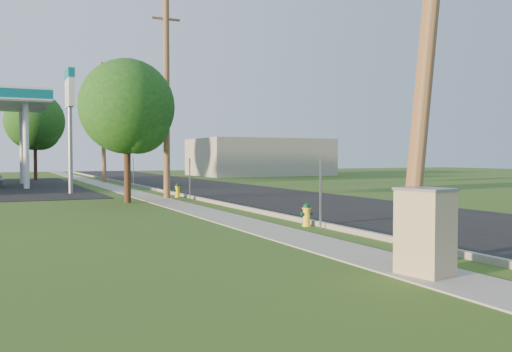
{
  "coord_description": "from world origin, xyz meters",
  "views": [
    {
      "loc": [
        -8.07,
        -8.99,
        2.08
      ],
      "look_at": [
        0.0,
        8.0,
        1.4
      ],
      "focal_mm": 38.0,
      "sensor_mm": 36.0,
      "label": 1
    }
  ],
  "objects_px": {
    "utility_pole_near": "(430,14)",
    "tree_verge": "(129,110)",
    "utility_pole_far": "(103,122)",
    "price_pylon": "(70,96)",
    "hydrant_mid": "(178,191)",
    "utility_cabinet": "(425,232)",
    "hydrant_near": "(307,214)",
    "utility_pole_mid": "(166,98)",
    "tree_lot": "(36,123)",
    "hydrant_far": "(128,182)"
  },
  "relations": [
    {
      "from": "tree_verge",
      "to": "hydrant_near",
      "type": "height_order",
      "value": "tree_verge"
    },
    {
      "from": "utility_pole_near",
      "to": "price_pylon",
      "type": "distance_m",
      "value": 23.83
    },
    {
      "from": "utility_pole_far",
      "to": "utility_cabinet",
      "type": "distance_m",
      "value": 37.06
    },
    {
      "from": "tree_verge",
      "to": "hydrant_mid",
      "type": "bearing_deg",
      "value": 36.08
    },
    {
      "from": "utility_pole_mid",
      "to": "hydrant_far",
      "type": "height_order",
      "value": "utility_pole_mid"
    },
    {
      "from": "utility_pole_near",
      "to": "tree_verge",
      "type": "height_order",
      "value": "utility_pole_near"
    },
    {
      "from": "tree_verge",
      "to": "utility_pole_mid",
      "type": "bearing_deg",
      "value": 37.96
    },
    {
      "from": "utility_pole_far",
      "to": "price_pylon",
      "type": "relative_size",
      "value": 1.39
    },
    {
      "from": "utility_pole_mid",
      "to": "utility_cabinet",
      "type": "relative_size",
      "value": 6.37
    },
    {
      "from": "utility_cabinet",
      "to": "utility_pole_far",
      "type": "bearing_deg",
      "value": 88.71
    },
    {
      "from": "utility_cabinet",
      "to": "utility_pole_mid",
      "type": "bearing_deg",
      "value": 87.48
    },
    {
      "from": "tree_lot",
      "to": "utility_cabinet",
      "type": "xyz_separation_m",
      "value": [
        3.68,
        -43.89,
        -4.19
      ]
    },
    {
      "from": "tree_lot",
      "to": "price_pylon",
      "type": "bearing_deg",
      "value": -88.22
    },
    {
      "from": "hydrant_near",
      "to": "utility_cabinet",
      "type": "bearing_deg",
      "value": -103.52
    },
    {
      "from": "hydrant_near",
      "to": "tree_verge",
      "type": "bearing_deg",
      "value": 105.87
    },
    {
      "from": "price_pylon",
      "to": "hydrant_near",
      "type": "height_order",
      "value": "price_pylon"
    },
    {
      "from": "hydrant_mid",
      "to": "utility_cabinet",
      "type": "distance_m",
      "value": 19.26
    },
    {
      "from": "tree_lot",
      "to": "utility_pole_far",
      "type": "bearing_deg",
      "value": -57.45
    },
    {
      "from": "hydrant_near",
      "to": "hydrant_mid",
      "type": "distance_m",
      "value": 12.51
    },
    {
      "from": "tree_verge",
      "to": "hydrant_far",
      "type": "relative_size",
      "value": 9.64
    },
    {
      "from": "utility_pole_near",
      "to": "tree_verge",
      "type": "bearing_deg",
      "value": 97.64
    },
    {
      "from": "utility_cabinet",
      "to": "hydrant_mid",
      "type": "bearing_deg",
      "value": 85.58
    },
    {
      "from": "utility_pole_mid",
      "to": "tree_lot",
      "type": "distance_m",
      "value": 25.46
    },
    {
      "from": "utility_pole_far",
      "to": "hydrant_near",
      "type": "relative_size",
      "value": 13.21
    },
    {
      "from": "hydrant_mid",
      "to": "utility_pole_mid",
      "type": "bearing_deg",
      "value": -150.84
    },
    {
      "from": "hydrant_near",
      "to": "utility_pole_far",
      "type": "bearing_deg",
      "value": 91.48
    },
    {
      "from": "tree_verge",
      "to": "hydrant_near",
      "type": "xyz_separation_m",
      "value": [
        2.97,
        -10.43,
        -3.79
      ]
    },
    {
      "from": "price_pylon",
      "to": "tree_lot",
      "type": "xyz_separation_m",
      "value": [
        -0.61,
        19.56,
        -0.47
      ]
    },
    {
      "from": "utility_pole_near",
      "to": "hydrant_mid",
      "type": "xyz_separation_m",
      "value": [
        0.66,
        18.37,
        -4.44
      ]
    },
    {
      "from": "utility_pole_near",
      "to": "tree_lot",
      "type": "bearing_deg",
      "value": 95.98
    },
    {
      "from": "hydrant_far",
      "to": "hydrant_near",
      "type": "bearing_deg",
      "value": -89.35
    },
    {
      "from": "tree_verge",
      "to": "tree_lot",
      "type": "distance_m",
      "value": 26.88
    },
    {
      "from": "hydrant_near",
      "to": "hydrant_far",
      "type": "relative_size",
      "value": 1.08
    },
    {
      "from": "price_pylon",
      "to": "utility_cabinet",
      "type": "relative_size",
      "value": 4.46
    },
    {
      "from": "tree_lot",
      "to": "hydrant_near",
      "type": "xyz_separation_m",
      "value": [
        5.29,
        -37.2,
        -4.61
      ]
    },
    {
      "from": "price_pylon",
      "to": "utility_cabinet",
      "type": "xyz_separation_m",
      "value": [
        3.07,
        -24.33,
        -4.66
      ]
    },
    {
      "from": "utility_pole_mid",
      "to": "hydrant_near",
      "type": "bearing_deg",
      "value": -86.33
    },
    {
      "from": "tree_lot",
      "to": "hydrant_near",
      "type": "relative_size",
      "value": 10.72
    },
    {
      "from": "utility_pole_near",
      "to": "hydrant_mid",
      "type": "bearing_deg",
      "value": 87.95
    },
    {
      "from": "utility_cabinet",
      "to": "utility_pole_near",
      "type": "bearing_deg",
      "value": 44.98
    },
    {
      "from": "utility_pole_near",
      "to": "hydrant_mid",
      "type": "height_order",
      "value": "utility_pole_near"
    },
    {
      "from": "utility_pole_mid",
      "to": "tree_lot",
      "type": "relative_size",
      "value": 1.27
    },
    {
      "from": "utility_pole_near",
      "to": "utility_pole_far",
      "type": "relative_size",
      "value": 1.0
    },
    {
      "from": "hydrant_far",
      "to": "utility_cabinet",
      "type": "relative_size",
      "value": 0.43
    },
    {
      "from": "utility_pole_near",
      "to": "hydrant_far",
      "type": "xyz_separation_m",
      "value": [
        0.51,
        29.43,
        -4.48
      ]
    },
    {
      "from": "utility_pole_near",
      "to": "utility_pole_far",
      "type": "xyz_separation_m",
      "value": [
        -0.0,
        36.0,
        0.0
      ]
    },
    {
      "from": "hydrant_mid",
      "to": "utility_cabinet",
      "type": "bearing_deg",
      "value": -94.42
    },
    {
      "from": "utility_pole_near",
      "to": "utility_pole_far",
      "type": "height_order",
      "value": "utility_pole_far"
    },
    {
      "from": "utility_pole_far",
      "to": "hydrant_near",
      "type": "xyz_separation_m",
      "value": [
        0.78,
        -30.14,
        -4.45
      ]
    },
    {
      "from": "tree_verge",
      "to": "hydrant_near",
      "type": "relative_size",
      "value": 8.95
    }
  ]
}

